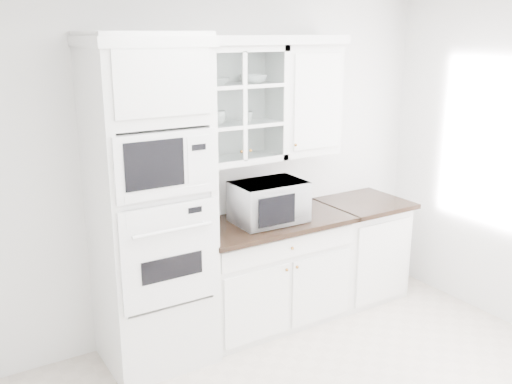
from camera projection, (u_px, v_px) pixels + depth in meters
room_shell at (324, 137)px, 3.45m from camera, size 4.00×3.50×2.70m
oven_column at (151, 207)px, 4.03m from camera, size 0.76×0.68×2.40m
base_cabinet_run at (269, 271)px, 4.78m from camera, size 1.32×0.67×0.92m
extra_base_cabinet at (360, 248)px, 5.29m from camera, size 0.72×0.67×0.92m
upper_cabinet_glass at (234, 105)px, 4.39m from camera, size 0.80×0.33×0.90m
upper_cabinet_solid at (304, 100)px, 4.73m from camera, size 0.55×0.33×0.90m
crown_molding at (222, 40)px, 4.18m from camera, size 2.14×0.38×0.07m
countertop_microwave at (268, 201)px, 4.57m from camera, size 0.57×0.48×0.33m
bowl_a at (215, 81)px, 4.27m from camera, size 0.25×0.25×0.05m
bowl_b at (253, 79)px, 4.40m from camera, size 0.26×0.26×0.06m
cup_a at (217, 118)px, 4.34m from camera, size 0.17×0.17×0.11m
cup_b at (247, 117)px, 4.47m from camera, size 0.09×0.09×0.08m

